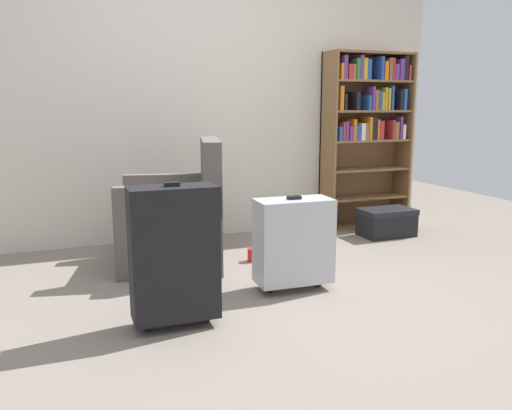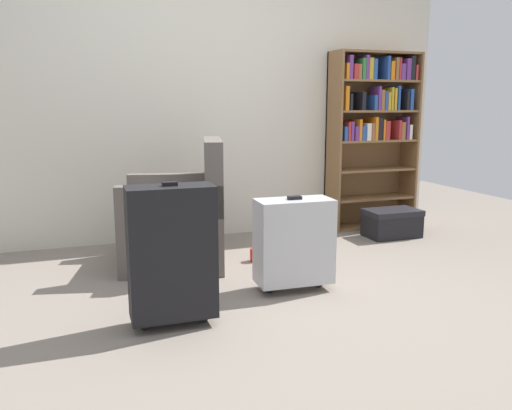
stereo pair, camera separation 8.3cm
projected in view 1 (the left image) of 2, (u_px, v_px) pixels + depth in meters
ground_plane at (279, 311)px, 2.91m from camera, size 7.94×7.94×0.00m
back_wall at (192, 85)px, 4.36m from camera, size 4.54×0.10×2.60m
bookshelf at (366, 125)px, 4.81m from camera, size 0.83×0.28×1.60m
armchair at (177, 222)px, 3.70m from camera, size 0.85×0.85×0.90m
mug at (253, 255)px, 3.83m from camera, size 0.12×0.08×0.10m
storage_box at (387, 222)px, 4.56m from camera, size 0.47×0.29×0.24m
suitcase_silver at (294, 241)px, 3.20m from camera, size 0.48×0.25×0.59m
suitcase_black at (174, 253)px, 2.64m from camera, size 0.44×0.21×0.76m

